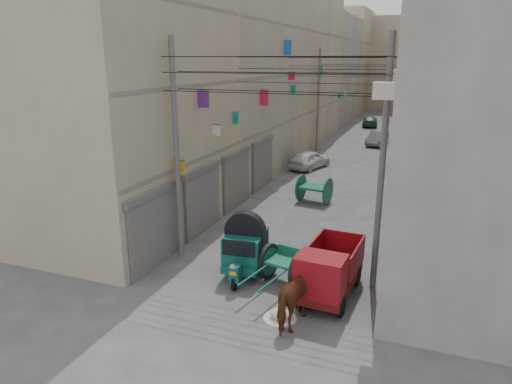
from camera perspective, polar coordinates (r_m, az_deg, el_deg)
The scene contains 18 objects.
ground at distance 11.87m, azimuth -8.49°, elevation -21.44°, with size 140.00×140.00×0.00m, color #444446.
building_row_left at distance 44.12m, azimuth 4.05°, elevation 15.30°, with size 8.00×62.00×14.00m.
building_row_right at distance 42.34m, azimuth 25.88°, elevation 13.72°, with size 8.00×62.00×14.00m.
end_cap_building at distance 74.24m, azimuth 17.69°, elevation 15.04°, with size 22.00×10.00×13.00m, color #B5A98F.
shutters_left at distance 21.21m, azimuth -4.36°, elevation 0.58°, with size 0.18×14.40×2.88m.
signboards at distance 30.37m, azimuth 11.62°, elevation 8.81°, with size 8.22×40.52×5.67m.
ac_units at distance 15.80m, azimuth 17.27°, elevation 16.35°, with size 0.70×6.55×3.35m.
utility_poles at distance 25.75m, azimuth 9.96°, elevation 8.88°, with size 7.40×22.20×8.00m.
overhead_cables at distance 23.00m, azimuth 9.00°, elevation 14.98°, with size 7.40×22.52×1.12m.
auto_rickshaw at distance 15.84m, azimuth -1.35°, elevation -6.79°, with size 1.58×2.51×1.73m.
tonga_cart at distance 15.39m, azimuth 3.44°, elevation -9.05°, with size 1.61×2.92×1.25m.
mini_truck at distance 14.33m, azimuth 8.88°, elevation -10.28°, with size 1.63×3.29×1.80m.
second_cart at distance 23.88m, azimuth 7.29°, elevation 0.43°, with size 1.77×1.62×1.40m.
feed_sack at distance 13.65m, azimuth 3.03°, elevation -14.96°, with size 0.61×0.48×0.30m, color beige.
horse at distance 13.10m, azimuth 5.58°, elevation -12.81°, with size 0.94×2.07×1.75m, color maroon.
distant_car_white at distance 31.39m, azimuth 6.72°, elevation 4.07°, with size 1.47×3.66×1.25m, color silver.
distant_car_grey at distance 41.16m, azimuth 14.94°, elevation 6.52°, with size 1.28×3.67×1.21m, color slate.
distant_car_green at distance 52.61m, azimuth 14.05°, elevation 8.59°, with size 1.60×3.94×1.14m, color #1D5636.
Camera 1 is at (4.81, -8.08, 7.24)m, focal length 32.00 mm.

